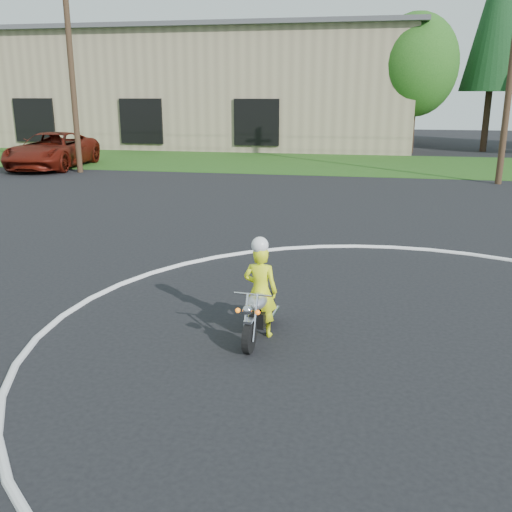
# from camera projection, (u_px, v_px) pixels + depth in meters

# --- Properties ---
(ground) EXTENTS (120.00, 120.00, 0.00)m
(ground) POSITION_uv_depth(u_px,v_px,m) (420.00, 458.00, 6.31)
(ground) COLOR black
(ground) RESTS_ON ground
(grass_strip) EXTENTS (120.00, 10.00, 0.02)m
(grass_strip) POSITION_uv_depth(u_px,v_px,m) (380.00, 165.00, 31.78)
(grass_strip) COLOR #1E4714
(grass_strip) RESTS_ON ground
(primary_motorcycle) EXTENTS (0.61, 1.74, 0.91)m
(primary_motorcycle) POSITION_uv_depth(u_px,v_px,m) (259.00, 313.00, 9.28)
(primary_motorcycle) COLOR black
(primary_motorcycle) RESTS_ON ground
(rider_primary_grp) EXTENTS (0.59, 0.41, 1.70)m
(rider_primary_grp) POSITION_uv_depth(u_px,v_px,m) (260.00, 288.00, 9.30)
(rider_primary_grp) COLOR #E7F419
(rider_primary_grp) RESTS_ON ground
(pickup_grp) EXTENTS (3.69, 6.93, 1.85)m
(pickup_grp) POSITION_uv_depth(u_px,v_px,m) (52.00, 150.00, 30.31)
(pickup_grp) COLOR #58130A
(pickup_grp) RESTS_ON ground
(warehouse) EXTENTS (41.00, 17.00, 8.30)m
(warehouse) POSITION_uv_depth(u_px,v_px,m) (154.00, 89.00, 46.18)
(warehouse) COLOR tan
(warehouse) RESTS_ON ground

